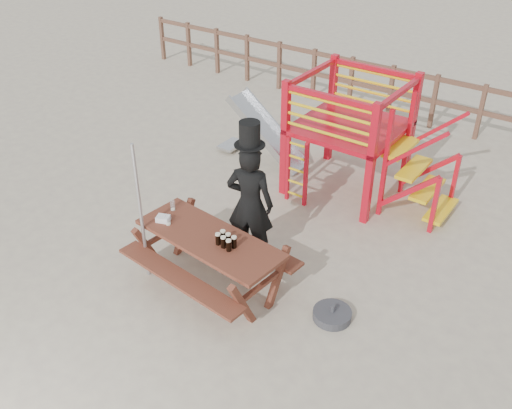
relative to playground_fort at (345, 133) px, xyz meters
name	(u,v)px	position (x,y,z in m)	size (l,w,h in m)	color
ground	(210,289)	(-0.12, -3.58, -1.07)	(60.00, 60.00, 0.00)	#C2B697
back_fence	(413,91)	(-0.12, 3.42, -0.34)	(15.09, 0.09, 1.20)	brown
playground_fort	(345,133)	(0.00, 0.00, 0.00)	(4.71, 1.84, 2.10)	red
picnic_table	(210,255)	(-0.17, -3.49, -0.55)	(2.27, 1.67, 0.83)	brown
man_with_hat	(250,201)	(-0.09, -2.66, -0.07)	(0.80, 0.66, 2.23)	black
metal_pole	(141,214)	(-1.06, -3.86, -0.01)	(0.05, 0.05, 2.12)	#B2B2B7
parasol_base	(332,315)	(1.56, -3.09, -1.01)	(0.52, 0.52, 0.22)	#37373C
paper_bag	(163,219)	(-0.94, -3.57, -0.20)	(0.18, 0.14, 0.08)	white
stout_pints	(226,240)	(0.14, -3.52, -0.16)	(0.28, 0.19, 0.17)	black
empty_glasses	(170,213)	(-0.92, -3.44, -0.17)	(0.27, 0.38, 0.15)	silver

